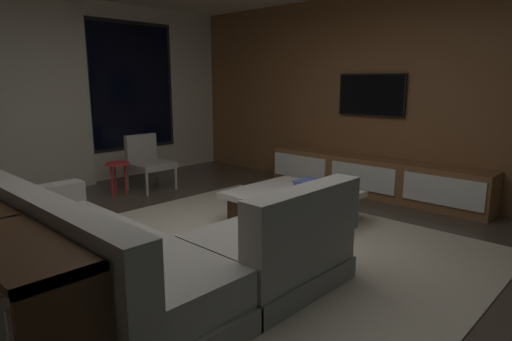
# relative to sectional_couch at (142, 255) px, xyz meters

# --- Properties ---
(floor) EXTENTS (9.20, 9.20, 0.00)m
(floor) POSITION_rel_sectional_couch_xyz_m (0.88, 0.07, -0.29)
(floor) COLOR #473D33
(back_wall_with_window) EXTENTS (6.60, 0.30, 2.70)m
(back_wall_with_window) POSITION_rel_sectional_couch_xyz_m (0.82, 3.68, 1.05)
(back_wall_with_window) COLOR beige
(back_wall_with_window) RESTS_ON floor
(media_wall) EXTENTS (0.12, 7.80, 2.70)m
(media_wall) POSITION_rel_sectional_couch_xyz_m (3.94, 0.07, 1.06)
(media_wall) COLOR brown
(media_wall) RESTS_ON floor
(area_rug) EXTENTS (3.20, 3.80, 0.01)m
(area_rug) POSITION_rel_sectional_couch_xyz_m (1.23, -0.03, -0.28)
(area_rug) COLOR beige
(area_rug) RESTS_ON floor
(sectional_couch) EXTENTS (1.98, 2.50, 0.82)m
(sectional_couch) POSITION_rel_sectional_couch_xyz_m (0.00, 0.00, 0.00)
(sectional_couch) COLOR gray
(sectional_couch) RESTS_ON floor
(coffee_table) EXTENTS (1.16, 1.16, 0.36)m
(coffee_table) POSITION_rel_sectional_couch_xyz_m (1.98, 0.18, -0.10)
(coffee_table) COLOR #392414
(coffee_table) RESTS_ON floor
(book_stack_on_coffee_table) EXTENTS (0.29, 0.22, 0.11)m
(book_stack_on_coffee_table) POSITION_rel_sectional_couch_xyz_m (2.18, 0.13, 0.13)
(book_stack_on_coffee_table) COLOR slate
(book_stack_on_coffee_table) RESTS_ON coffee_table
(accent_chair_near_window) EXTENTS (0.54, 0.56, 0.78)m
(accent_chair_near_window) POSITION_rel_sectional_couch_xyz_m (1.77, 2.67, 0.14)
(accent_chair_near_window) COLOR #B2ADA0
(accent_chair_near_window) RESTS_ON floor
(side_stool) EXTENTS (0.32, 0.32, 0.46)m
(side_stool) POSITION_rel_sectional_couch_xyz_m (1.28, 2.63, 0.08)
(side_stool) COLOR red
(side_stool) RESTS_ON floor
(media_console) EXTENTS (0.46, 3.10, 0.52)m
(media_console) POSITION_rel_sectional_couch_xyz_m (3.65, 0.12, -0.04)
(media_console) COLOR brown
(media_console) RESTS_ON floor
(mounted_tv) EXTENTS (0.05, 0.98, 0.57)m
(mounted_tv) POSITION_rel_sectional_couch_xyz_m (3.83, 0.32, 1.06)
(mounted_tv) COLOR black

